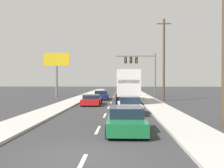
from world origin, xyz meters
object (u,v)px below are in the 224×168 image
object	(u,v)px
utility_pole_near	(224,41)
utility_pole_mid	(164,59)
box_truck	(127,85)
traffic_signal_mast	(138,63)
roadside_billboard	(57,65)
car_red	(92,100)
car_navy	(101,95)
car_white	(129,106)
car_green	(126,120)

from	to	relation	value
utility_pole_near	utility_pole_mid	distance (m)	16.26
box_truck	traffic_signal_mast	world-z (taller)	traffic_signal_mast
roadside_billboard	car_red	bearing A→B (deg)	-58.52
car_navy	utility_pole_near	world-z (taller)	utility_pole_near
car_white	roadside_billboard	xyz separation A→B (m)	(-11.02, 18.17, 4.47)
utility_pole_mid	roadside_billboard	xyz separation A→B (m)	(-15.79, 7.01, -0.28)
car_navy	utility_pole_mid	bearing A→B (deg)	-15.76
car_navy	traffic_signal_mast	distance (m)	8.38
car_red	traffic_signal_mast	size ratio (longest dim) A/B	0.63
car_red	utility_pole_mid	world-z (taller)	utility_pole_mid
box_truck	car_green	xyz separation A→B (m)	(-0.41, -15.55, -1.57)
car_red	car_green	bearing A→B (deg)	-74.74
utility_pole_near	roadside_billboard	world-z (taller)	utility_pole_near
traffic_signal_mast	car_green	bearing A→B (deg)	-95.40
car_white	car_green	size ratio (longest dim) A/B	0.94
car_green	utility_pole_mid	bearing A→B (deg)	73.56
car_white	utility_pole_near	distance (m)	8.32
traffic_signal_mast	car_white	bearing A→B (deg)	-96.14
roadside_billboard	traffic_signal_mast	bearing A→B (deg)	-1.40
box_truck	utility_pole_mid	distance (m)	6.00
traffic_signal_mast	roadside_billboard	bearing A→B (deg)	178.60
box_truck	utility_pole_near	bearing A→B (deg)	-70.73
car_red	car_navy	bearing A→B (deg)	87.10
box_truck	roadside_billboard	world-z (taller)	roadside_billboard
car_red	roadside_billboard	size ratio (longest dim) A/B	0.62
car_white	traffic_signal_mast	xyz separation A→B (m)	(1.92, 17.86, 4.71)
traffic_signal_mast	utility_pole_mid	distance (m)	7.27
car_red	traffic_signal_mast	world-z (taller)	traffic_signal_mast
car_white	utility_pole_near	world-z (taller)	utility_pole_near
car_green	roadside_billboard	distance (m)	26.99
car_green	car_white	bearing A→B (deg)	86.74
traffic_signal_mast	utility_pole_mid	xyz separation A→B (m)	(2.85, -6.69, 0.04)
car_white	utility_pole_mid	world-z (taller)	utility_pole_mid
car_navy	roadside_billboard	world-z (taller)	roadside_billboard
car_navy	traffic_signal_mast	size ratio (longest dim) A/B	0.64
car_navy	car_green	distance (m)	19.92
car_navy	roadside_billboard	xyz separation A→B (m)	(-7.60, 4.69, 4.51)
box_truck	utility_pole_mid	world-z (taller)	utility_pole_mid
car_navy	traffic_signal_mast	bearing A→B (deg)	39.31
car_navy	car_white	world-z (taller)	car_white
box_truck	car_white	xyz separation A→B (m)	(-0.06, -9.35, -1.53)
car_white	car_green	world-z (taller)	car_white
car_navy	utility_pole_mid	distance (m)	9.77
box_truck	car_white	size ratio (longest dim) A/B	2.18
car_navy	utility_pole_mid	xyz separation A→B (m)	(8.20, -2.31, 4.80)
car_navy	utility_pole_mid	world-z (taller)	utility_pole_mid
box_truck	car_green	size ratio (longest dim) A/B	2.05
car_red	utility_pole_mid	distance (m)	10.94
car_red	utility_pole_mid	xyz separation A→B (m)	(8.56, 4.81, 4.84)
car_white	car_navy	bearing A→B (deg)	104.24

